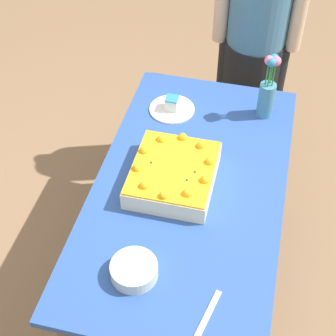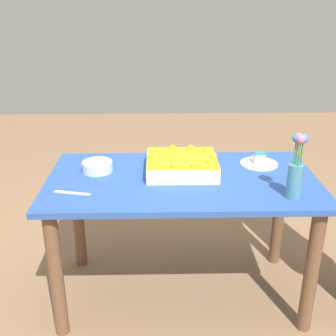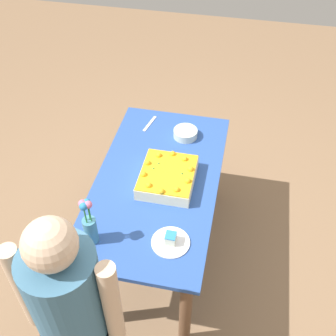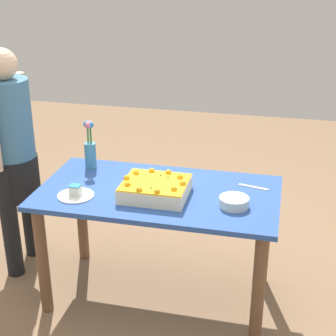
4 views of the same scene
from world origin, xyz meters
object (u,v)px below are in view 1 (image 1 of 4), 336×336
object	(u,v)px
sheet_cake	(174,173)
fruit_bowl	(134,270)
person_standing	(257,31)
flower_vase	(268,90)
serving_plate_with_slice	(172,107)
cake_knife	(208,314)

from	to	relation	value
sheet_cake	fruit_bowl	world-z (taller)	sheet_cake
fruit_bowl	person_standing	distance (m)	1.47
person_standing	flower_vase	bearing A→B (deg)	11.91
serving_plate_with_slice	person_standing	world-z (taller)	person_standing
sheet_cake	person_standing	world-z (taller)	person_standing
cake_knife	fruit_bowl	xyz separation A→B (m)	(0.09, 0.27, 0.03)
serving_plate_with_slice	fruit_bowl	xyz separation A→B (m)	(-0.89, -0.08, 0.01)
sheet_cake	serving_plate_with_slice	world-z (taller)	sheet_cake
cake_knife	person_standing	distance (m)	1.54
sheet_cake	fruit_bowl	size ratio (longest dim) A/B	2.27
sheet_cake	person_standing	xyz separation A→B (m)	(0.99, -0.20, 0.08)
sheet_cake	cake_knife	xyz separation A→B (m)	(-0.54, -0.24, -0.04)
serving_plate_with_slice	cake_knife	distance (m)	1.03
cake_knife	serving_plate_with_slice	bearing A→B (deg)	32.77
serving_plate_with_slice	fruit_bowl	bearing A→B (deg)	-174.99
sheet_cake	fruit_bowl	distance (m)	0.46
serving_plate_with_slice	cake_knife	size ratio (longest dim) A/B	1.14
serving_plate_with_slice	person_standing	bearing A→B (deg)	-29.06
cake_knife	flower_vase	bearing A→B (deg)	9.44
flower_vase	person_standing	bearing A→B (deg)	11.91
person_standing	serving_plate_with_slice	bearing A→B (deg)	-29.06
sheet_cake	cake_knife	size ratio (longest dim) A/B	2.02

